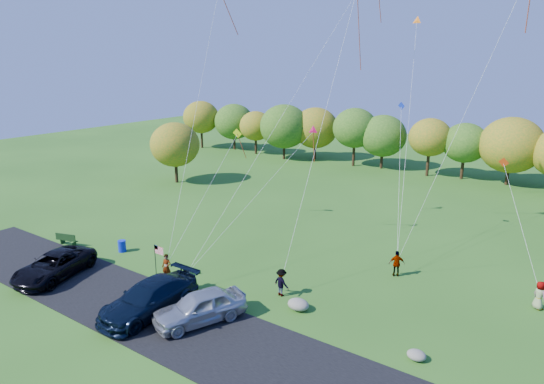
{
  "coord_description": "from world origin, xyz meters",
  "views": [
    {
      "loc": [
        18.45,
        -20.1,
        13.91
      ],
      "look_at": [
        0.01,
        6.0,
        5.05
      ],
      "focal_mm": 32.0,
      "sensor_mm": 36.0,
      "label": 1
    }
  ],
  "objects": [
    {
      "name": "boulder_near",
      "position": [
        5.28,
        1.13,
        0.32
      ],
      "size": [
        1.29,
        1.01,
        0.65
      ],
      "primitive_type": "ellipsoid",
      "color": "gray",
      "rests_on": "ground"
    },
    {
      "name": "minivan_dark",
      "position": [
        -9.97,
        -4.52,
        0.87
      ],
      "size": [
        4.21,
        6.33,
        1.61
      ],
      "primitive_type": "imported",
      "rotation": [
        0.0,
        0.0,
        0.29
      ],
      "color": "black",
      "rests_on": "asphalt_lane"
    },
    {
      "name": "asphalt_lane",
      "position": [
        0.0,
        -4.0,
        0.03
      ],
      "size": [
        44.0,
        6.0,
        0.06
      ],
      "primitive_type": "cube",
      "color": "black",
      "rests_on": "ground"
    },
    {
      "name": "park_bench",
      "position": [
        -14.46,
        -0.8,
        0.52
      ],
      "size": [
        1.72,
        0.8,
        0.98
      ],
      "rotation": [
        0.0,
        0.0,
        0.31
      ],
      "color": "black",
      "rests_on": "ground"
    },
    {
      "name": "ground",
      "position": [
        0.0,
        0.0,
        0.0
      ],
      "size": [
        140.0,
        140.0,
        0.0
      ],
      "primitive_type": "plane",
      "color": "#285919",
      "rests_on": "ground"
    },
    {
      "name": "trash_barrel",
      "position": [
        -10.04,
        0.89,
        0.43
      ],
      "size": [
        0.58,
        0.58,
        0.86
      ],
      "primitive_type": "cylinder",
      "color": "#0D21C8",
      "rests_on": "ground"
    },
    {
      "name": "kites_aloft",
      "position": [
        2.59,
        13.18,
        17.27
      ],
      "size": [
        22.07,
        11.51,
        14.92
      ],
      "color": "red",
      "rests_on": "ground"
    },
    {
      "name": "flag_assembly",
      "position": [
        -4.47,
        -0.56,
        1.67
      ],
      "size": [
        0.83,
        0.54,
        2.25
      ],
      "color": "black",
      "rests_on": "ground"
    },
    {
      "name": "treeline",
      "position": [
        -0.15,
        36.23,
        4.77
      ],
      "size": [
        75.5,
        27.45,
        8.53
      ],
      "color": "#362213",
      "rests_on": "ground"
    },
    {
      "name": "flyer_e",
      "position": [
        16.47,
        9.18,
        0.84
      ],
      "size": [
        0.97,
        0.94,
        1.68
      ],
      "primitive_type": "imported",
      "rotation": [
        0.0,
        0.0,
        2.43
      ],
      "color": "#4C4C59",
      "rests_on": "ground"
    },
    {
      "name": "boulder_far",
      "position": [
        12.44,
        0.35,
        0.24
      ],
      "size": [
        0.93,
        0.77,
        0.48
      ],
      "primitive_type": "ellipsoid",
      "color": "gray",
      "rests_on": "ground"
    },
    {
      "name": "flyer_a",
      "position": [
        -3.79,
        -0.45,
        0.87
      ],
      "size": [
        0.73,
        0.58,
        1.73
      ],
      "primitive_type": "imported",
      "rotation": [
        0.0,
        0.0,
        0.3
      ],
      "color": "#4C4C59",
      "rests_on": "ground"
    },
    {
      "name": "minivan_navy",
      "position": [
        -1.28,
        -4.09,
        0.96
      ],
      "size": [
        2.53,
        6.22,
        1.81
      ],
      "primitive_type": "imported",
      "rotation": [
        0.0,
        0.0,
        0.0
      ],
      "color": "black",
      "rests_on": "asphalt_lane"
    },
    {
      "name": "flyer_d",
      "position": [
        8.19,
        8.63,
        0.88
      ],
      "size": [
        1.11,
        0.89,
        1.76
      ],
      "primitive_type": "imported",
      "rotation": [
        0.0,
        0.0,
        3.66
      ],
      "color": "#4C4C59",
      "rests_on": "ground"
    },
    {
      "name": "flyer_c",
      "position": [
        3.53,
        2.0,
        0.86
      ],
      "size": [
        1.21,
        0.83,
        1.72
      ],
      "primitive_type": "imported",
      "rotation": [
        0.0,
        0.0,
        2.96
      ],
      "color": "#4C4C59",
      "rests_on": "ground"
    },
    {
      "name": "flyer_b",
      "position": [
        -1.72,
        -0.8,
        0.8
      ],
      "size": [
        0.81,
        0.65,
        1.6
      ],
      "primitive_type": "imported",
      "rotation": [
        0.0,
        0.0,
        0.06
      ],
      "color": "#4C4C59",
      "rests_on": "ground"
    },
    {
      "name": "minivan_silver",
      "position": [
        1.66,
        -3.12,
        0.93
      ],
      "size": [
        3.87,
        5.52,
        1.75
      ],
      "primitive_type": "imported",
      "rotation": [
        0.0,
        0.0,
        -0.39
      ],
      "color": "#B5B8C0",
      "rests_on": "asphalt_lane"
    }
  ]
}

